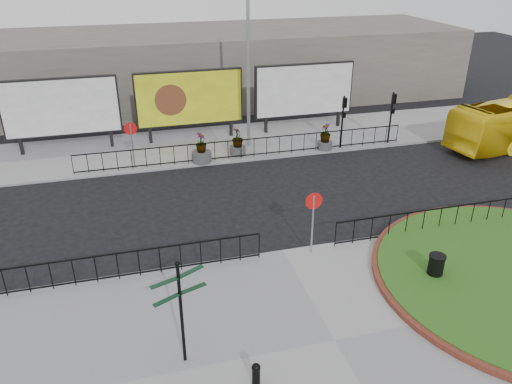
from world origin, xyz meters
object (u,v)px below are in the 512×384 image
object	(u,v)px
bollard	(256,374)
planter_b	(238,143)
fingerpost_sign	(180,303)
litter_bin	(436,267)
billboard_mid	(190,98)
planter_c	(325,138)
lamp_post	(248,63)
planter_a	(201,151)

from	to	relation	value
bollard	planter_b	xyz separation A→B (m)	(3.24, 15.89, 0.23)
fingerpost_sign	litter_bin	world-z (taller)	fingerpost_sign
billboard_mid	planter_b	xyz separation A→B (m)	(2.09, -3.08, -1.84)
billboard_mid	fingerpost_sign	distance (m)	17.82
bollard	planter_c	world-z (taller)	planter_c
litter_bin	planter_c	bearing A→B (deg)	85.27
lamp_post	litter_bin	distance (m)	15.01
planter_b	planter_c	bearing A→B (deg)	-5.72
litter_bin	planter_c	size ratio (longest dim) A/B	0.62
lamp_post	litter_bin	size ratio (longest dim) A/B	9.74
lamp_post	planter_b	size ratio (longest dim) A/B	6.02
lamp_post	planter_c	size ratio (longest dim) A/B	6.04
bollard	planter_b	distance (m)	16.22
lamp_post	planter_c	distance (m)	5.93
billboard_mid	litter_bin	bearing A→B (deg)	-69.52
billboard_mid	planter_b	world-z (taller)	billboard_mid
fingerpost_sign	planter_c	world-z (taller)	fingerpost_sign
planter_a	planter_c	bearing A→B (deg)	0.00
billboard_mid	bollard	xyz separation A→B (m)	(-1.15, -18.97, -2.08)
billboard_mid	planter_b	size ratio (longest dim) A/B	4.04
litter_bin	bollard	bearing A→B (deg)	-157.89
planter_a	planter_b	distance (m)	2.15
billboard_mid	litter_bin	world-z (taller)	billboard_mid
fingerpost_sign	planter_c	xyz separation A→B (m)	(9.86, 14.01, -1.33)
fingerpost_sign	bollard	size ratio (longest dim) A/B	4.46
litter_bin	planter_a	xyz separation A→B (m)	(-6.00, 12.49, 0.11)
billboard_mid	lamp_post	xyz separation A→B (m)	(3.01, -1.97, 2.23)
bollard	litter_bin	distance (m)	7.72
billboard_mid	planter_a	size ratio (longest dim) A/B	3.84
planter_a	planter_b	world-z (taller)	planter_a
litter_bin	planter_b	xyz separation A→B (m)	(-3.91, 12.99, 0.16)
billboard_mid	planter_a	distance (m)	4.04
bollard	litter_bin	bearing A→B (deg)	22.11
fingerpost_sign	planter_b	distance (m)	15.38
lamp_post	bollard	bearing A→B (deg)	-103.75
bollard	planter_a	size ratio (longest dim) A/B	0.45
bollard	planter_b	size ratio (longest dim) A/B	0.48
fingerpost_sign	planter_a	size ratio (longest dim) A/B	2.03
bollard	litter_bin	world-z (taller)	litter_bin
fingerpost_sign	bollard	xyz separation A→B (m)	(1.67, -1.38, -1.58)
bollard	litter_bin	xyz separation A→B (m)	(7.15, 2.91, 0.08)
planter_a	bollard	bearing A→B (deg)	-94.28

